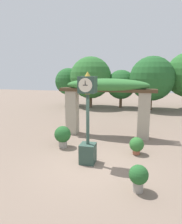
# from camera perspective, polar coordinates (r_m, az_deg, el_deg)

# --- Properties ---
(ground_plane) EXTENTS (60.00, 60.00, 0.00)m
(ground_plane) POSITION_cam_1_polar(r_m,az_deg,el_deg) (7.85, -0.43, -14.79)
(ground_plane) COLOR #7F6B5B
(pedestal_clock) EXTENTS (0.60, 0.64, 3.48)m
(pedestal_clock) POSITION_cam_1_polar(r_m,az_deg,el_deg) (7.45, -0.94, -2.76)
(pedestal_clock) COLOR #2D473D
(pedestal_clock) RESTS_ON ground
(pergola) EXTENTS (5.15, 1.21, 3.14)m
(pergola) POSITION_cam_1_polar(r_m,az_deg,el_deg) (10.75, 4.52, 5.02)
(pergola) COLOR #A89E89
(pergola) RESTS_ON ground
(potted_plant_near_left) EXTENTS (0.77, 0.77, 1.01)m
(potted_plant_near_left) POSITION_cam_1_polar(r_m,az_deg,el_deg) (9.44, -8.09, -6.58)
(potted_plant_near_left) COLOR gray
(potted_plant_near_left) RESTS_ON ground
(potted_plant_near_right) EXTENTS (0.62, 0.62, 0.75)m
(potted_plant_near_right) POSITION_cam_1_polar(r_m,az_deg,el_deg) (8.84, 12.90, -9.15)
(potted_plant_near_right) COLOR #9E563D
(potted_plant_near_right) RESTS_ON ground
(potted_plant_far_left) EXTENTS (0.57, 0.57, 0.82)m
(potted_plant_far_left) POSITION_cam_1_polar(r_m,az_deg,el_deg) (6.24, 13.42, -17.41)
(potted_plant_far_left) COLOR gray
(potted_plant_far_left) RESTS_ON ground
(tree_line) EXTENTS (15.19, 5.20, 5.36)m
(tree_line) POSITION_cam_1_polar(r_m,az_deg,el_deg) (19.88, 12.13, 9.44)
(tree_line) COLOR brown
(tree_line) RESTS_ON ground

